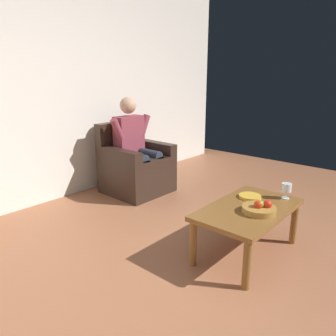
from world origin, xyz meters
TOP-DOWN VIEW (x-y plane):
  - ground_plane at (0.00, 0.00)m, footprint 7.07×7.07m
  - wall_back at (0.00, -2.87)m, footprint 6.29×0.06m
  - armchair at (-0.78, -2.30)m, footprint 0.75×0.74m
  - person_seated at (-0.78, -2.28)m, footprint 0.66×0.59m
  - coffee_table at (-0.31, -0.43)m, footprint 0.99×0.58m
  - wine_glass_near at (-0.71, -0.28)m, footprint 0.09×0.09m
  - fruit_bowl at (-0.27, -0.31)m, footprint 0.27×0.27m
  - decorative_dish at (-0.52, -0.53)m, footprint 0.20×0.20m

SIDE VIEW (x-z plane):
  - ground_plane at x=0.00m, z-range 0.00..0.00m
  - armchair at x=-0.78m, z-range -0.13..0.77m
  - coffee_table at x=-0.31m, z-range 0.15..0.58m
  - decorative_dish at x=-0.52m, z-range 0.43..0.45m
  - fruit_bowl at x=-0.27m, z-range 0.41..0.52m
  - wine_glass_near at x=-0.71m, z-range 0.45..0.59m
  - person_seated at x=-0.78m, z-range 0.05..1.27m
  - wall_back at x=0.00m, z-range 0.00..2.75m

